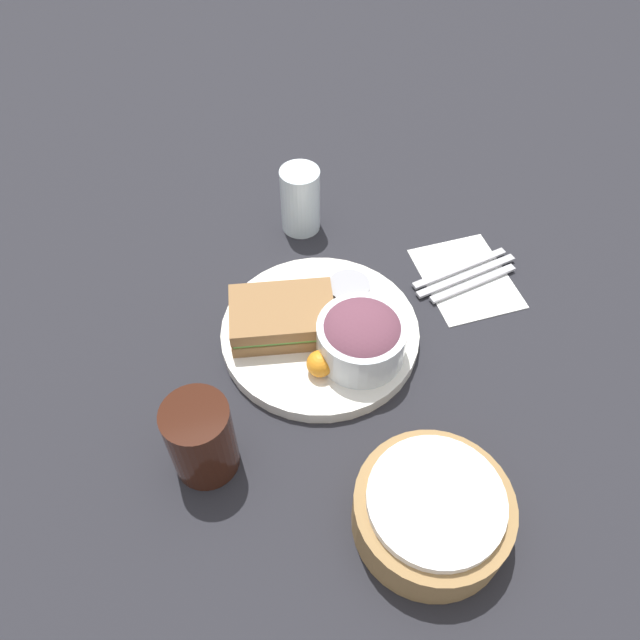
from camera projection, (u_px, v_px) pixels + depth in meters
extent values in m
plane|color=#232328|center=(320.00, 338.00, 0.91)|extent=(4.00, 4.00, 0.00)
cylinder|color=white|center=(320.00, 333.00, 0.90)|extent=(0.28, 0.28, 0.02)
cube|color=olive|center=(283.00, 323.00, 0.89)|extent=(0.16, 0.12, 0.02)
cube|color=#6BB24C|center=(282.00, 317.00, 0.88)|extent=(0.15, 0.12, 0.01)
cube|color=olive|center=(282.00, 311.00, 0.87)|extent=(0.16, 0.12, 0.02)
cylinder|color=white|center=(361.00, 340.00, 0.84)|extent=(0.12, 0.12, 0.06)
ellipsoid|color=brown|center=(362.00, 331.00, 0.83)|extent=(0.11, 0.11, 0.05)
cylinder|color=#99999E|center=(349.00, 294.00, 0.91)|extent=(0.06, 0.06, 0.04)
sphere|color=orange|center=(320.00, 364.00, 0.83)|extent=(0.04, 0.04, 0.04)
cylinder|color=#38190F|center=(201.00, 439.00, 0.74)|extent=(0.08, 0.08, 0.12)
cylinder|color=#997547|center=(432.00, 513.00, 0.71)|extent=(0.18, 0.18, 0.06)
cylinder|color=white|center=(436.00, 500.00, 0.68)|extent=(0.15, 0.15, 0.01)
cube|color=white|center=(466.00, 278.00, 0.98)|extent=(0.13, 0.17, 0.00)
cube|color=#B2B2B7|center=(460.00, 268.00, 0.99)|extent=(0.17, 0.04, 0.01)
cube|color=#B2B2B7|center=(466.00, 276.00, 0.98)|extent=(0.18, 0.04, 0.01)
cube|color=#B2B2B7|center=(473.00, 283.00, 0.97)|extent=(0.15, 0.04, 0.01)
cylinder|color=silver|center=(300.00, 200.00, 1.01)|extent=(0.06, 0.06, 0.11)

